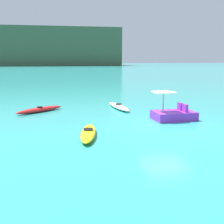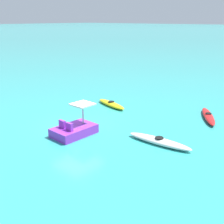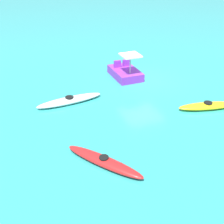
{
  "view_description": "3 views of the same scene",
  "coord_description": "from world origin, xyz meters",
  "px_view_note": "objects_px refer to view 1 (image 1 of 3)",
  "views": [
    {
      "loc": [
        -6.82,
        -12.51,
        3.44
      ],
      "look_at": [
        -2.79,
        1.06,
        0.62
      ],
      "focal_mm": 41.68,
      "sensor_mm": 36.0,
      "label": 1
    },
    {
      "loc": [
        10.79,
        11.92,
        6.21
      ],
      "look_at": [
        -1.74,
        1.32,
        0.79
      ],
      "focal_mm": 45.57,
      "sensor_mm": 36.0,
      "label": 2
    },
    {
      "loc": [
        -15.37,
        9.05,
        7.6
      ],
      "look_at": [
        -3.91,
        3.89,
        0.61
      ],
      "focal_mm": 49.91,
      "sensor_mm": 36.0,
      "label": 3
    }
  ],
  "objects_px": {
    "kayak_yellow": "(88,133)",
    "kayak_white": "(119,106)",
    "kayak_red": "(40,110)",
    "pedal_boat_purple": "(173,114)"
  },
  "relations": [
    {
      "from": "kayak_red",
      "to": "kayak_white",
      "type": "height_order",
      "value": "same"
    },
    {
      "from": "kayak_red",
      "to": "pedal_boat_purple",
      "type": "distance_m",
      "value": 8.82
    },
    {
      "from": "kayak_yellow",
      "to": "pedal_boat_purple",
      "type": "height_order",
      "value": "pedal_boat_purple"
    },
    {
      "from": "kayak_white",
      "to": "pedal_boat_purple",
      "type": "relative_size",
      "value": 1.44
    },
    {
      "from": "kayak_red",
      "to": "kayak_white",
      "type": "relative_size",
      "value": 0.91
    },
    {
      "from": "kayak_white",
      "to": "pedal_boat_purple",
      "type": "xyz_separation_m",
      "value": [
        2.0,
        -4.27,
        0.17
      ]
    },
    {
      "from": "kayak_yellow",
      "to": "kayak_white",
      "type": "bearing_deg",
      "value": 60.71
    },
    {
      "from": "kayak_white",
      "to": "pedal_boat_purple",
      "type": "height_order",
      "value": "pedal_boat_purple"
    },
    {
      "from": "kayak_red",
      "to": "pedal_boat_purple",
      "type": "height_order",
      "value": "pedal_boat_purple"
    },
    {
      "from": "kayak_yellow",
      "to": "kayak_white",
      "type": "xyz_separation_m",
      "value": [
        3.5,
        6.24,
        -0.0
      ]
    }
  ]
}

